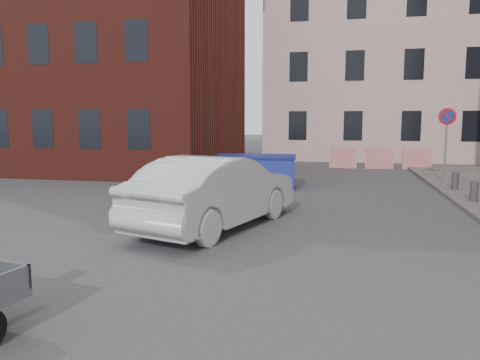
# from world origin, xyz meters

# --- Properties ---
(ground) EXTENTS (120.00, 120.00, 0.00)m
(ground) POSITION_xyz_m (0.00, 0.00, 0.00)
(ground) COLOR #38383A
(ground) RESTS_ON ground
(building_brick) EXTENTS (12.00, 10.00, 14.00)m
(building_brick) POSITION_xyz_m (-9.00, 13.00, 7.00)
(building_brick) COLOR #591E16
(building_brick) RESTS_ON ground
(building_pink) EXTENTS (16.00, 8.00, 14.00)m
(building_pink) POSITION_xyz_m (6.00, 22.00, 7.00)
(building_pink) COLOR #C29A95
(building_pink) RESTS_ON ground
(far_building) EXTENTS (6.00, 6.00, 8.00)m
(far_building) POSITION_xyz_m (-20.00, 22.00, 4.00)
(far_building) COLOR maroon
(far_building) RESTS_ON ground
(no_parking_sign) EXTENTS (0.60, 0.09, 2.65)m
(no_parking_sign) POSITION_xyz_m (6.00, 9.48, 2.01)
(no_parking_sign) COLOR gray
(no_parking_sign) RESTS_ON sidewalk
(barriers) EXTENTS (4.70, 0.18, 1.00)m
(barriers) POSITION_xyz_m (4.20, 15.00, 0.50)
(barriers) COLOR red
(barriers) RESTS_ON ground
(dumpster) EXTENTS (2.85, 1.65, 1.15)m
(dumpster) POSITION_xyz_m (-0.50, 7.54, 0.58)
(dumpster) COLOR #202C99
(dumpster) RESTS_ON ground
(silver_car) EXTENTS (3.05, 5.12, 1.59)m
(silver_car) POSITION_xyz_m (-0.33, 1.61, 0.80)
(silver_car) COLOR #B6B9BE
(silver_car) RESTS_ON ground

